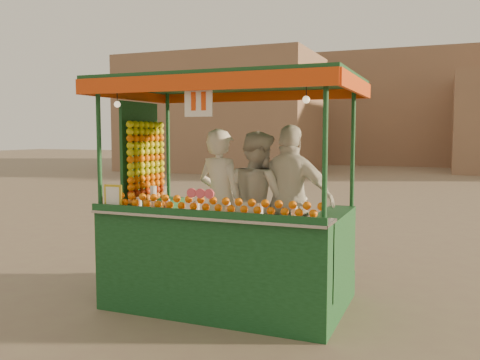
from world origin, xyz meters
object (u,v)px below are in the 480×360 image
at_px(vendor_middle, 258,203).
at_px(vendor_left, 220,201).
at_px(juice_cart, 221,233).
at_px(vendor_right, 291,201).

bearing_deg(vendor_middle, vendor_left, 45.85).
height_order(juice_cart, vendor_left, juice_cart).
height_order(juice_cart, vendor_right, juice_cart).
bearing_deg(vendor_middle, vendor_right, -141.81).
xyz_separation_m(juice_cart, vendor_right, (0.71, 0.44, 0.35)).
height_order(vendor_middle, vendor_right, vendor_right).
relative_size(juice_cart, vendor_middle, 1.68).
distance_m(juice_cart, vendor_right, 0.91).
height_order(vendor_left, vendor_middle, vendor_left).
relative_size(vendor_middle, vendor_right, 0.96).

